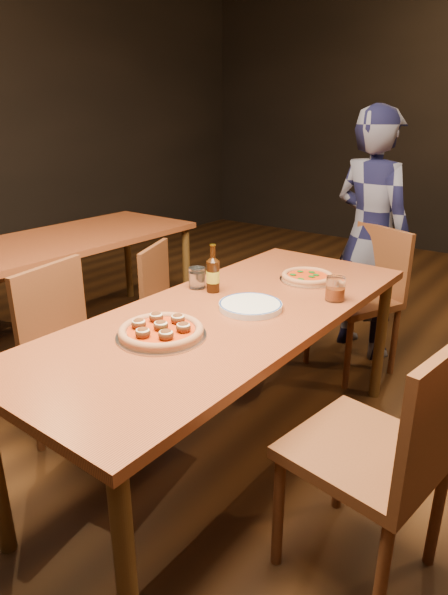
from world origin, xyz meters
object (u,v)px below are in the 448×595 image
Objects in this scene: pizza_margherita at (307,277)px; water_glass at (197,278)px; table_main at (231,325)px; table_left at (54,250)px; chair_main_nw at (88,357)px; chair_main_sw at (185,311)px; chair_main_e at (365,450)px; beer_bottle at (213,275)px; chair_end at (354,299)px; amber_glass at (335,289)px; pizza_meatball at (161,330)px; plate_stack at (250,306)px; diner at (370,236)px.

water_glass is (-0.37, -0.42, 0.03)m from pizza_margherita.
pizza_margherita is (0.07, 0.55, 0.09)m from table_main.
table_left is 7.18× the size of pizza_margherita.
chair_main_nw reaches higher than pizza_margherita.
chair_main_sw reaches higher than table_left.
chair_main_sw is at bearing -108.27° from chair_main_e.
beer_bottle is (-0.92, 0.35, 0.34)m from chair_main_e.
chair_end is 8.68× the size of amber_glass.
pizza_meatball is at bearing -63.57° from water_glass.
table_main is 5.88× the size of pizza_meatball.
pizza_meatball is 0.45m from plate_stack.
table_main is 19.98× the size of water_glass.
diner is at bearing 104.24° from amber_glass.
chair_main_e is 9.09× the size of amber_glass.
chair_main_e is 1.11m from water_glass.
beer_bottle reaches higher than water_glass.
pizza_meatball is at bearing -70.25° from chair_main_e.
amber_glass reaches higher than plate_stack.
table_main is at bearing -10.01° from table_left.
plate_stack is 2.71× the size of water_glass.
diner is at bearing -30.09° from chair_main_nw.
beer_bottle is at bearing -81.57° from chair_end.
chair_main_e is at bearing -41.50° from chair_end.
plate_stack is 0.28m from beer_bottle.
chair_main_e is 0.83m from pizza_meatball.
table_left is 1.25× the size of diner.
water_glass is 0.65m from amber_glass.
beer_bottle is (0.49, -0.34, 0.40)m from chair_main_sw.
amber_glass is (0.24, 0.32, 0.04)m from plate_stack.
plate_stack is (-0.01, -0.50, -0.00)m from pizza_margherita.
diner is (-0.69, 1.70, 0.31)m from chair_main_e.
chair_end is 3.45× the size of plate_stack.
beer_bottle reaches higher than pizza_margherita.
chair_main_nw is at bearing 89.65° from diner.
water_glass is (-0.25, 0.51, 0.03)m from pizza_meatball.
chair_main_sw is at bearing 174.33° from amber_glass.
chair_main_sw is at bearing 151.16° from plate_stack.
table_left is 1.78m from plate_stack.
beer_bottle reaches higher than chair_end.
plate_stack is at bearing 110.72° from diner.
water_glass is at bearing -101.07° from chair_main_e.
plate_stack is at bearing -90.69° from pizza_margherita.
chair_end is 1.13m from beer_bottle.
pizza_meatball is 0.94m from pizza_margherita.
chair_end is 3.36× the size of pizza_margherita.
pizza_meatball reaches higher than plate_stack.
table_left is 5.88× the size of pizza_meatball.
chair_main_sw is (-0.69, 0.47, -0.25)m from table_main.
table_main is 2.35× the size of chair_main_sw.
chair_main_e is at bearing -20.78° from beer_bottle.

